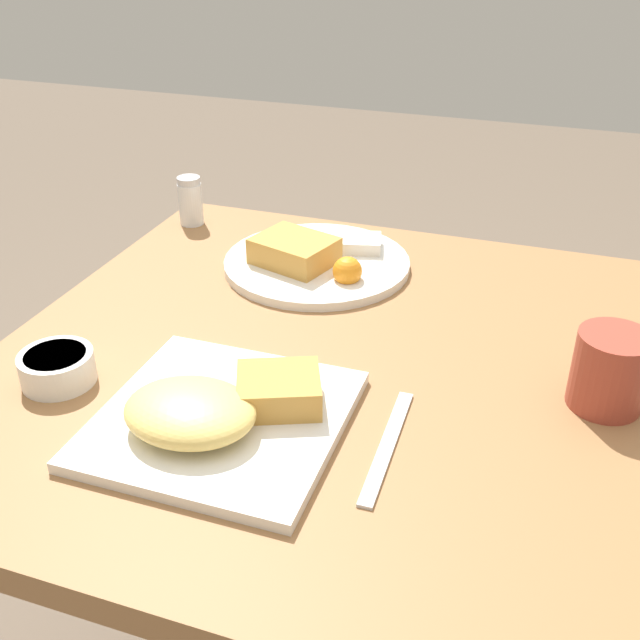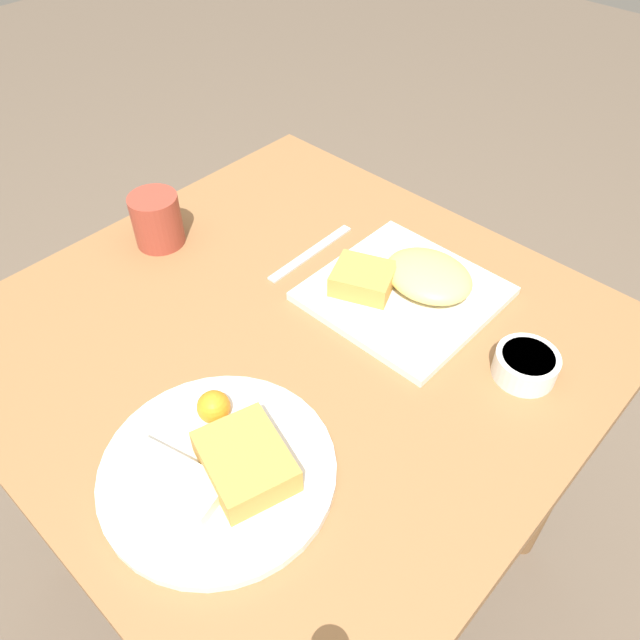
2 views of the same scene
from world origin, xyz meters
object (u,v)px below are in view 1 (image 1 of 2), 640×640
plate_square_near (218,412)px  plate_oval_far (315,259)px  coffee_mug (610,370)px  sauce_ramekin (57,367)px  salt_shaker (191,204)px  butter_knife (387,445)px

plate_square_near → plate_oval_far: (-0.03, 0.42, -0.01)m
plate_oval_far → coffee_mug: 0.49m
plate_oval_far → coffee_mug: bearing=-27.8°
sauce_ramekin → salt_shaker: 0.50m
sauce_ramekin → coffee_mug: bearing=15.0°
salt_shaker → coffee_mug: 0.77m
plate_square_near → coffee_mug: size_ratio=2.86×
sauce_ramekin → butter_knife: size_ratio=0.45×
plate_oval_far → sauce_ramekin: plate_oval_far is taller
plate_square_near → butter_knife: (0.18, 0.03, -0.02)m
sauce_ramekin → salt_shaker: size_ratio=1.04×
salt_shaker → sauce_ramekin: bearing=-81.1°
butter_knife → salt_shaker: bearing=43.6°
plate_square_near → butter_knife: 0.19m
salt_shaker → coffee_mug: (0.70, -0.33, 0.01)m
plate_square_near → sauce_ramekin: 0.22m
sauce_ramekin → butter_knife: bearing=1.3°
plate_square_near → coffee_mug: 0.44m
plate_square_near → coffee_mug: (0.40, 0.19, 0.02)m
plate_square_near → coffee_mug: bearing=25.0°
sauce_ramekin → coffee_mug: coffee_mug is taller
plate_square_near → salt_shaker: size_ratio=3.08×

